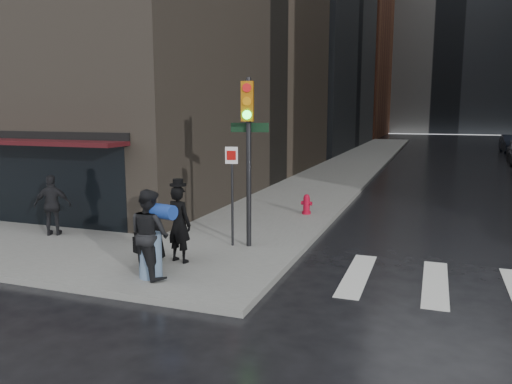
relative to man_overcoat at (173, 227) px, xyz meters
The scene contains 11 objects.
ground 1.07m from the man_overcoat, ahead, with size 140.00×140.00×0.00m, color black.
sidewalk_left 26.94m from the man_overcoat, 88.97° to the left, with size 4.00×50.00×0.15m, color slate.
bldg_left_far 64.31m from the man_overcoat, 101.43° to the left, with size 22.00×20.00×26.00m, color brown.
bldg_distant 79.62m from the man_overcoat, 85.24° to the left, with size 40.00×12.00×32.00m, color slate.
storefront 6.82m from the man_overcoat, 164.40° to the left, with size 8.40×1.11×2.83m.
man_overcoat is the anchor object (origin of this frame).
man_jeans 1.10m from the man_overcoat, 85.51° to the right, with size 1.25×1.08×1.83m.
man_greycoat 4.42m from the man_overcoat, 166.07° to the left, with size 1.05×0.79×1.66m.
traffic_light 2.78m from the man_overcoat, 56.93° to the left, with size 1.02×0.58×4.16m.
fire_hydrant 6.36m from the man_overcoat, 75.95° to the left, with size 0.38×0.29×0.66m.
parked_car_5 39.49m from the man_overcoat, 72.91° to the left, with size 1.57×4.50×1.48m, color black.
Camera 1 is at (4.94, -9.52, 3.52)m, focal length 35.00 mm.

